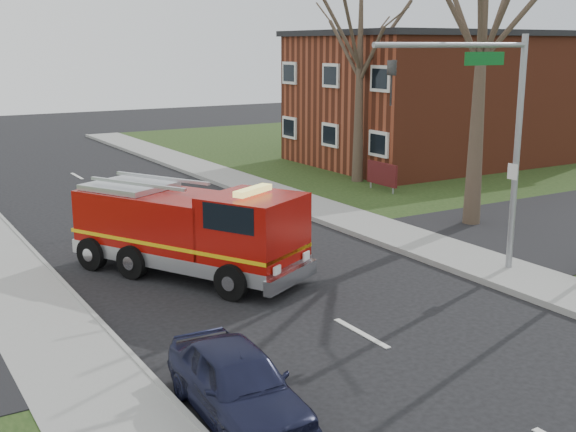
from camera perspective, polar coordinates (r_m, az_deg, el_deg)
ground at (r=16.98m, az=5.80°, el=-9.22°), size 120.00×120.00×0.00m
sidewalk_right at (r=21.07m, az=19.48°, el=-5.19°), size 2.40×80.00×0.15m
sidewalk_left at (r=14.41m, az=-14.94°, el=-13.61°), size 2.40×80.00×0.15m
brick_building at (r=41.83m, az=12.05°, el=9.18°), size 15.40×10.40×7.25m
health_center_sign at (r=32.49m, az=7.44°, el=3.29°), size 0.12×2.00×1.40m
bare_tree_near at (r=26.52m, az=15.18°, el=14.89°), size 6.00×6.00×12.00m
bare_tree_far at (r=34.28m, az=5.73°, el=13.28°), size 5.25×5.25×10.50m
traffic_signal_mast at (r=20.38m, az=15.44°, el=7.84°), size 5.29×0.18×6.80m
fire_engine at (r=20.88m, az=-7.72°, el=-1.29°), size 5.29×7.23×2.79m
parked_car_maroon at (r=13.16m, az=-4.01°, el=-12.98°), size 1.81×4.00×1.33m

